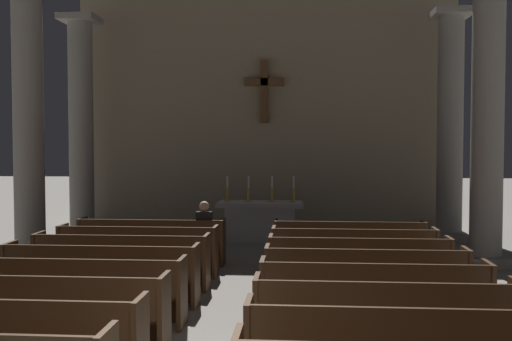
# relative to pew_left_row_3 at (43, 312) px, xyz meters

# --- Properties ---
(pew_left_row_3) EXTENTS (3.00, 0.50, 0.95)m
(pew_left_row_3) POSITION_rel_pew_left_row_3_xyz_m (0.00, 0.00, 0.00)
(pew_left_row_3) COLOR #422B19
(pew_left_row_3) RESTS_ON ground
(pew_left_row_4) EXTENTS (3.00, 0.50, 0.95)m
(pew_left_row_4) POSITION_rel_pew_left_row_3_xyz_m (0.00, 1.04, 0.00)
(pew_left_row_4) COLOR #422B19
(pew_left_row_4) RESTS_ON ground
(pew_left_row_5) EXTENTS (3.00, 0.50, 0.95)m
(pew_left_row_5) POSITION_rel_pew_left_row_3_xyz_m (0.00, 2.09, 0.00)
(pew_left_row_5) COLOR #422B19
(pew_left_row_5) RESTS_ON ground
(pew_left_row_6) EXTENTS (3.00, 0.50, 0.95)m
(pew_left_row_6) POSITION_rel_pew_left_row_3_xyz_m (0.00, 3.13, 0.00)
(pew_left_row_6) COLOR #422B19
(pew_left_row_6) RESTS_ON ground
(pew_left_row_7) EXTENTS (3.00, 0.50, 0.95)m
(pew_left_row_7) POSITION_rel_pew_left_row_3_xyz_m (0.00, 4.18, 0.00)
(pew_left_row_7) COLOR #422B19
(pew_left_row_7) RESTS_ON ground
(pew_left_row_8) EXTENTS (3.00, 0.50, 0.95)m
(pew_left_row_8) POSITION_rel_pew_left_row_3_xyz_m (0.00, 5.22, 0.00)
(pew_left_row_8) COLOR #422B19
(pew_left_row_8) RESTS_ON ground
(pew_right_row_3) EXTENTS (3.00, 0.50, 0.95)m
(pew_right_row_3) POSITION_rel_pew_left_row_3_xyz_m (4.03, 0.00, 0.00)
(pew_right_row_3) COLOR #422B19
(pew_right_row_3) RESTS_ON ground
(pew_right_row_4) EXTENTS (3.00, 0.50, 0.95)m
(pew_right_row_4) POSITION_rel_pew_left_row_3_xyz_m (4.03, 1.04, 0.00)
(pew_right_row_4) COLOR #422B19
(pew_right_row_4) RESTS_ON ground
(pew_right_row_5) EXTENTS (3.00, 0.50, 0.95)m
(pew_right_row_5) POSITION_rel_pew_left_row_3_xyz_m (4.03, 2.09, 0.00)
(pew_right_row_5) COLOR #422B19
(pew_right_row_5) RESTS_ON ground
(pew_right_row_6) EXTENTS (3.00, 0.50, 0.95)m
(pew_right_row_6) POSITION_rel_pew_left_row_3_xyz_m (4.03, 3.13, 0.00)
(pew_right_row_6) COLOR #422B19
(pew_right_row_6) RESTS_ON ground
(pew_right_row_7) EXTENTS (3.00, 0.50, 0.95)m
(pew_right_row_7) POSITION_rel_pew_left_row_3_xyz_m (4.03, 4.18, 0.00)
(pew_right_row_7) COLOR #422B19
(pew_right_row_7) RESTS_ON ground
(pew_right_row_8) EXTENTS (3.00, 0.50, 0.95)m
(pew_right_row_8) POSITION_rel_pew_left_row_3_xyz_m (4.03, 5.22, 0.00)
(pew_right_row_8) COLOR #422B19
(pew_right_row_8) RESTS_ON ground
(column_left_third) EXTENTS (0.97, 0.97, 5.87)m
(column_left_third) POSITION_rel_pew_left_row_3_xyz_m (-2.80, 5.68, 2.38)
(column_left_third) COLOR gray
(column_left_third) RESTS_ON ground
(column_right_third) EXTENTS (0.97, 0.97, 5.87)m
(column_right_third) POSITION_rel_pew_left_row_3_xyz_m (6.83, 5.68, 2.38)
(column_right_third) COLOR gray
(column_right_third) RESTS_ON ground
(column_left_fourth) EXTENTS (0.97, 0.97, 5.87)m
(column_left_fourth) POSITION_rel_pew_left_row_3_xyz_m (-2.80, 8.77, 2.38)
(column_left_fourth) COLOR gray
(column_left_fourth) RESTS_ON ground
(column_right_fourth) EXTENTS (0.97, 0.97, 5.87)m
(column_right_fourth) POSITION_rel_pew_left_row_3_xyz_m (6.83, 8.77, 2.38)
(column_right_fourth) COLOR gray
(column_right_fourth) RESTS_ON ground
(altar) EXTENTS (2.20, 0.90, 1.01)m
(altar) POSITION_rel_pew_left_row_3_xyz_m (2.02, 8.42, 0.06)
(altar) COLOR #BCB7AD
(altar) RESTS_ON ground
(candlestick_outer_left) EXTENTS (0.16, 0.16, 0.65)m
(candlestick_outer_left) POSITION_rel_pew_left_row_3_xyz_m (1.17, 8.42, 0.74)
(candlestick_outer_left) COLOR #B79338
(candlestick_outer_left) RESTS_ON altar
(candlestick_inner_left) EXTENTS (0.16, 0.16, 0.65)m
(candlestick_inner_left) POSITION_rel_pew_left_row_3_xyz_m (1.72, 8.42, 0.74)
(candlestick_inner_left) COLOR #B79338
(candlestick_inner_left) RESTS_ON altar
(candlestick_inner_right) EXTENTS (0.16, 0.16, 0.65)m
(candlestick_inner_right) POSITION_rel_pew_left_row_3_xyz_m (2.32, 8.42, 0.74)
(candlestick_inner_right) COLOR #B79338
(candlestick_inner_right) RESTS_ON altar
(candlestick_outer_right) EXTENTS (0.16, 0.16, 0.65)m
(candlestick_outer_right) POSITION_rel_pew_left_row_3_xyz_m (2.87, 8.42, 0.74)
(candlestick_outer_right) COLOR #B79338
(candlestick_outer_right) RESTS_ON altar
(apse_with_cross) EXTENTS (10.67, 0.46, 7.21)m
(apse_with_cross) POSITION_rel_pew_left_row_3_xyz_m (2.02, 10.31, 3.13)
(apse_with_cross) COLOR gray
(apse_with_cross) RESTS_ON ground
(lone_worshipper) EXTENTS (0.32, 0.43, 1.32)m
(lone_worshipper) POSITION_rel_pew_left_row_3_xyz_m (1.10, 5.26, 0.22)
(lone_worshipper) COLOR #26262B
(lone_worshipper) RESTS_ON ground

